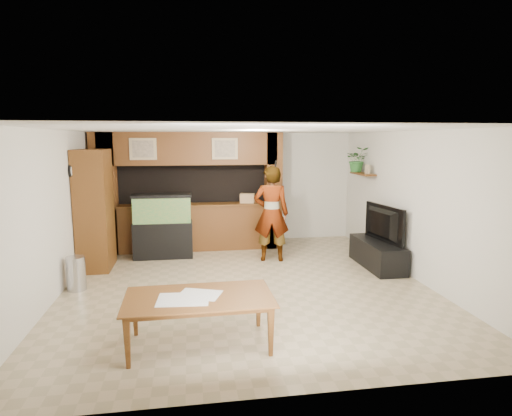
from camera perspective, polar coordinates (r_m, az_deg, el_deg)
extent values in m
plane|color=tan|center=(7.42, -1.34, -10.14)|extent=(6.50, 6.50, 0.00)
plane|color=white|center=(7.00, -1.42, 10.37)|extent=(6.50, 6.50, 0.00)
plane|color=beige|center=(10.30, -3.74, 2.73)|extent=(6.00, 0.00, 6.00)
plane|color=beige|center=(7.34, -25.28, -0.75)|extent=(0.00, 6.50, 6.50)
plane|color=beige|center=(8.05, 20.30, 0.37)|extent=(0.00, 6.50, 6.50)
cube|color=brown|center=(9.59, -8.63, -2.68)|extent=(3.80, 0.35, 1.00)
cube|color=brown|center=(9.50, -8.70, 0.39)|extent=(3.80, 0.43, 0.04)
cube|color=brown|center=(9.39, -8.88, 7.83)|extent=(3.80, 0.35, 0.70)
cube|color=brown|center=(9.63, -19.52, 1.77)|extent=(0.50, 0.35, 2.60)
cube|color=brown|center=(9.64, 2.32, 2.30)|extent=(0.35, 0.35, 2.60)
cube|color=black|center=(9.99, -8.78, 3.31)|extent=(4.20, 0.45, 0.85)
cube|color=tan|center=(9.25, -14.83, 7.62)|extent=(0.55, 0.03, 0.45)
cube|color=tan|center=(9.23, -14.84, 7.61)|extent=(0.43, 0.01, 0.35)
cube|color=tan|center=(9.23, -4.18, 7.89)|extent=(0.55, 0.03, 0.45)
cube|color=tan|center=(9.21, -4.17, 7.89)|extent=(0.43, 0.01, 0.35)
cylinder|color=black|center=(8.22, -23.43, 4.57)|extent=(0.04, 0.25, 0.25)
cylinder|color=white|center=(8.22, -23.26, 4.57)|extent=(0.01, 0.21, 0.21)
cube|color=brown|center=(9.68, 14.06, 4.44)|extent=(0.25, 0.90, 0.04)
cube|color=brown|center=(8.63, -20.73, -0.22)|extent=(0.57, 0.93, 2.27)
cylinder|color=#B2B2B7|center=(7.66, -22.87, -8.05)|extent=(0.30, 0.30, 0.56)
cube|color=black|center=(9.15, -12.25, -4.15)|extent=(1.21, 0.45, 0.75)
cube|color=#2E733A|center=(9.03, -12.39, -0.20)|extent=(1.16, 0.42, 0.52)
cube|color=black|center=(8.98, -12.45, 1.63)|extent=(1.21, 0.45, 0.06)
cube|color=black|center=(8.65, 15.85, -5.92)|extent=(0.55, 1.51, 0.50)
imported|color=black|center=(8.52, 16.03, -2.01)|extent=(0.33, 1.23, 0.70)
cube|color=tan|center=(9.45, 14.65, 5.02)|extent=(0.06, 0.15, 0.19)
imported|color=#296629|center=(9.90, 13.36, 6.30)|extent=(0.58, 0.53, 0.56)
imported|color=tan|center=(8.61, 2.06, -0.76)|extent=(0.77, 0.57, 1.94)
cylinder|color=black|center=(8.35, 2.65, 5.86)|extent=(0.03, 0.09, 0.15)
imported|color=brown|center=(5.29, -7.52, -14.84)|extent=(1.76, 1.00, 0.61)
cube|color=silver|center=(5.26, -7.54, -11.35)|extent=(0.58, 0.50, 0.01)
cube|color=silver|center=(5.13, -9.70, -11.92)|extent=(0.62, 0.47, 0.01)
cube|color=#A58159|center=(9.57, -1.16, 1.32)|extent=(0.36, 0.28, 0.21)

